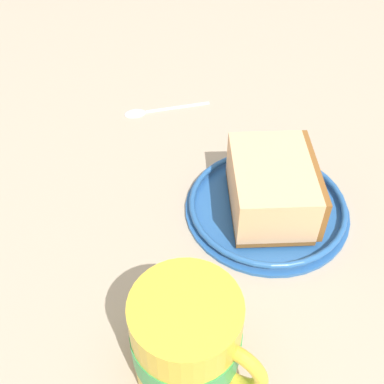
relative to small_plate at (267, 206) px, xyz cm
name	(u,v)px	position (x,y,z in cm)	size (l,w,h in cm)	color
ground_plane	(208,226)	(4.88, -4.47, -2.01)	(132.39, 132.39, 2.61)	tan
small_plate	(267,206)	(0.00, 0.00, 0.00)	(18.25, 18.25, 1.45)	#26599E
cake_slice	(273,187)	(-0.18, 0.21, 3.06)	(14.50, 14.17, 5.94)	brown
tea_mug	(188,340)	(19.82, 4.30, 4.31)	(8.73, 11.41, 9.97)	gold
teaspoon	(149,110)	(-5.94, -22.75, -0.36)	(10.25, 8.53, 0.80)	silver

